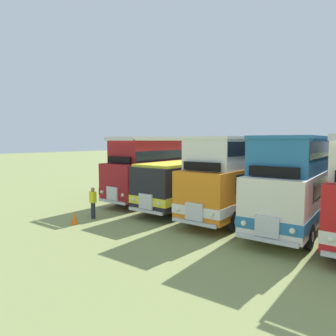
% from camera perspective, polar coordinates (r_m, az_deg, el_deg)
% --- Properties ---
extents(ground_plane, '(200.00, 200.00, 0.00)m').
position_cam_1_polar(ground_plane, '(17.52, 28.82, -9.66)').
color(ground_plane, '#8C9956').
extents(bus_first_in_row, '(2.90, 9.92, 4.52)m').
position_cam_1_polar(bus_first_in_row, '(22.34, -1.02, 0.20)').
color(bus_first_in_row, maroon).
rests_on(bus_first_in_row, ground).
extents(bus_second_in_row, '(2.84, 10.71, 2.99)m').
position_cam_1_polar(bus_second_in_row, '(20.31, 5.76, -2.03)').
color(bus_second_in_row, black).
rests_on(bus_second_in_row, ground).
extents(bus_third_in_row, '(2.85, 10.56, 4.49)m').
position_cam_1_polar(bus_third_in_row, '(18.35, 13.79, -0.67)').
color(bus_third_in_row, orange).
rests_on(bus_third_in_row, ground).
extents(bus_fourth_in_row, '(3.19, 11.65, 4.49)m').
position_cam_1_polar(bus_fourth_in_row, '(17.45, 23.87, -1.25)').
color(bus_fourth_in_row, silver).
rests_on(bus_fourth_in_row, ground).
extents(cone_near_end, '(0.36, 0.36, 0.63)m').
position_cam_1_polar(cone_near_end, '(16.57, -17.05, -8.95)').
color(cone_near_end, orange).
rests_on(cone_near_end, ground).
extents(marshal_person, '(0.36, 0.24, 1.73)m').
position_cam_1_polar(marshal_person, '(17.35, -13.80, -6.30)').
color(marshal_person, '#23232D').
rests_on(marshal_person, ground).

